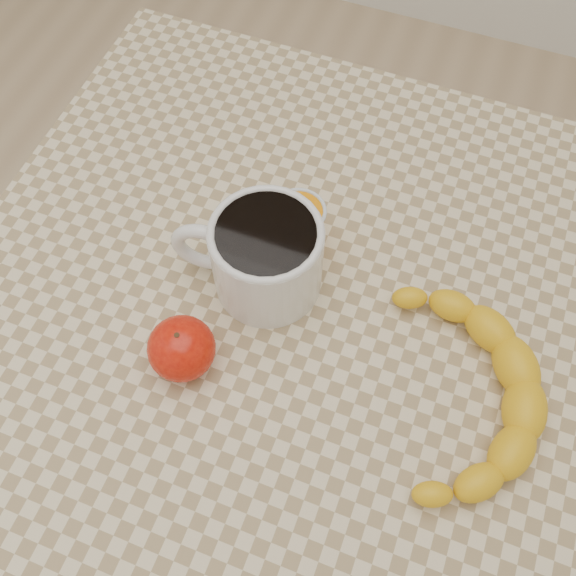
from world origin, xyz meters
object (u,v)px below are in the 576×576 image
(table, at_px, (288,327))
(orange_juice_glass, at_px, (298,228))
(banana, at_px, (464,393))
(coffee_mug, at_px, (264,255))
(apple, at_px, (182,348))

(table, height_order, orange_juice_glass, orange_juice_glass)
(banana, bearing_deg, table, 154.84)
(orange_juice_glass, bearing_deg, coffee_mug, -107.46)
(orange_juice_glass, bearing_deg, apple, -108.77)
(banana, bearing_deg, coffee_mug, 154.41)
(table, bearing_deg, orange_juice_glass, 101.36)
(table, xyz_separation_m, apple, (-0.08, -0.12, 0.12))
(apple, bearing_deg, coffee_mug, 70.61)
(orange_juice_glass, height_order, apple, orange_juice_glass)
(table, relative_size, coffee_mug, 4.33)
(apple, bearing_deg, banana, 12.07)
(apple, bearing_deg, table, 56.46)
(orange_juice_glass, distance_m, banana, 0.26)
(orange_juice_glass, height_order, banana, orange_juice_glass)
(coffee_mug, xyz_separation_m, apple, (-0.04, -0.13, -0.02))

